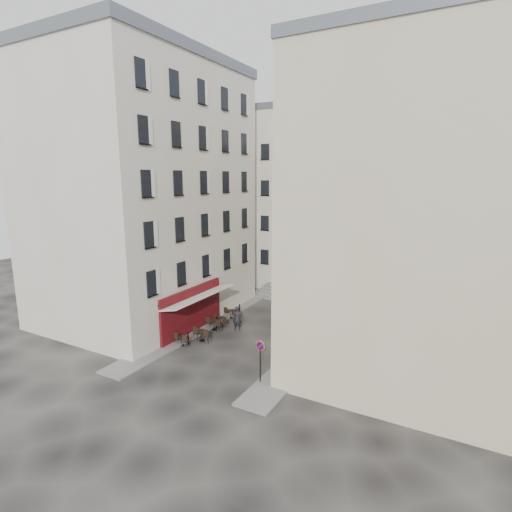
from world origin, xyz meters
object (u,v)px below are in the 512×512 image
Objects in this scene: no_parking_sign at (260,354)px; bistro_table_a at (182,340)px; bistro_table_b at (202,335)px; pedestrian at (237,318)px.

bistro_table_a is (-7.25, 1.97, -1.40)m from no_parking_sign.
bistro_table_a is at bearing -121.99° from bistro_table_b.
no_parking_sign is 7.64m from bistro_table_a.
no_parking_sign reaches higher than bistro_table_b.
bistro_table_b is 0.75× the size of pedestrian.
pedestrian reaches higher than bistro_table_a.
bistro_table_b is 3.25m from pedestrian.
bistro_table_b reaches higher than bistro_table_a.
no_parking_sign reaches higher than pedestrian.
pedestrian is (1.87, 4.32, 0.52)m from bistro_table_a.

